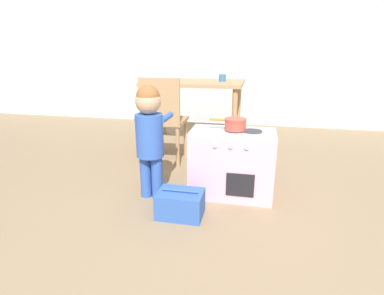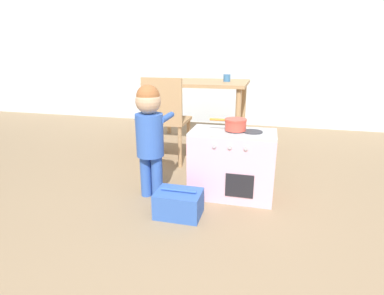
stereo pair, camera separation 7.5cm
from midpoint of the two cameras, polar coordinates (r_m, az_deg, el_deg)
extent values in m
cube|color=silver|center=(4.54, 9.45, 20.66)|extent=(10.00, 0.06, 2.60)
cube|color=#EAB2C6|center=(2.25, 6.60, -3.29)|extent=(0.61, 0.32, 0.48)
cube|color=#B7BABC|center=(2.17, 6.83, 2.93)|extent=(0.61, 0.32, 0.02)
cylinder|color=#38383D|center=(2.17, 7.25, 3.27)|extent=(0.14, 0.14, 0.01)
cylinder|color=#38383D|center=(2.16, 10.47, 3.07)|extent=(0.14, 0.14, 0.01)
cube|color=black|center=(2.12, 8.13, -7.12)|extent=(0.19, 0.01, 0.17)
cylinder|color=#B2B2B7|center=(2.04, 3.34, 0.32)|extent=(0.03, 0.01, 0.03)
cylinder|color=#B2B2B7|center=(2.03, 6.31, 0.13)|extent=(0.03, 0.01, 0.03)
cylinder|color=#B2B2B7|center=(2.02, 9.32, -0.06)|extent=(0.03, 0.01, 0.03)
cylinder|color=#E04C3D|center=(2.15, 7.29, 4.42)|extent=(0.15, 0.15, 0.08)
cylinder|color=#E04C3D|center=(2.15, 7.33, 5.32)|extent=(0.15, 0.15, 0.01)
cylinder|color=orange|center=(2.16, 3.86, 5.35)|extent=(0.11, 0.02, 0.02)
cylinder|color=#335BB7|center=(2.27, -9.73, -5.38)|extent=(0.08, 0.08, 0.32)
cylinder|color=#335BB7|center=(2.24, -7.62, -5.59)|extent=(0.08, 0.08, 0.32)
cylinder|color=#335BB7|center=(2.15, -9.06, 2.27)|extent=(0.20, 0.20, 0.31)
sphere|color=tan|center=(2.10, -9.38, 8.66)|extent=(0.18, 0.18, 0.18)
sphere|color=#995B33|center=(2.10, -9.42, 9.50)|extent=(0.16, 0.16, 0.16)
cylinder|color=#335BB7|center=(2.27, -10.20, 5.79)|extent=(0.04, 0.24, 0.04)
cylinder|color=#335BB7|center=(2.21, -5.93, 5.66)|extent=(0.04, 0.24, 0.04)
cube|color=#335BB2|center=(2.02, -3.31, -10.66)|extent=(0.30, 0.22, 0.17)
cylinder|color=#335BB2|center=(1.97, -3.36, -8.23)|extent=(0.24, 0.02, 0.02)
cube|color=tan|center=(3.51, -0.10, 12.25)|extent=(1.10, 0.80, 0.03)
cylinder|color=tan|center=(3.38, -9.52, 5.55)|extent=(0.06, 0.06, 0.69)
cylinder|color=tan|center=(3.16, 7.34, 4.81)|extent=(0.06, 0.06, 0.69)
cylinder|color=tan|center=(4.01, -5.99, 7.56)|extent=(0.06, 0.06, 0.69)
cylinder|color=tan|center=(3.83, 8.25, 7.00)|extent=(0.06, 0.06, 0.69)
cube|color=tan|center=(2.92, -5.77, 5.13)|extent=(0.38, 0.38, 0.03)
cube|color=tan|center=(2.72, -7.05, 8.80)|extent=(0.38, 0.02, 0.40)
cylinder|color=tan|center=(2.89, -9.61, 0.42)|extent=(0.04, 0.04, 0.40)
cylinder|color=tan|center=(2.79, -3.51, 0.02)|extent=(0.04, 0.04, 0.40)
cylinder|color=tan|center=(3.17, -7.53, 2.08)|extent=(0.04, 0.04, 0.40)
cylinder|color=tan|center=(3.08, -1.94, 1.76)|extent=(0.04, 0.04, 0.40)
cylinder|color=teal|center=(3.47, 5.18, 13.07)|extent=(0.08, 0.08, 0.08)
camera|label=1|loc=(0.04, -90.98, -0.31)|focal=28.00mm
camera|label=2|loc=(0.04, 89.02, 0.31)|focal=28.00mm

